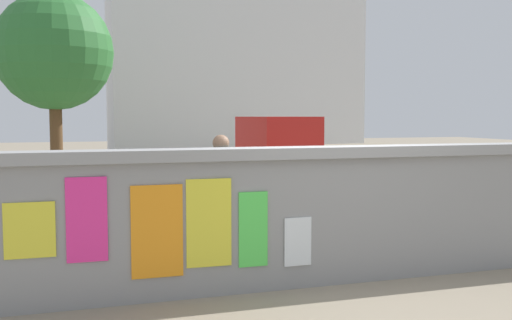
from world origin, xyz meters
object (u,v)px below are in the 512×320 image
at_px(bicycle_near, 81,231).
at_px(tree_roadside, 54,52).
at_px(auto_rickshaw_truck, 322,163).
at_px(person_walking, 221,183).
at_px(motorcycle, 103,193).

bearing_deg(bicycle_near, tree_roadside, 93.55).
bearing_deg(auto_rickshaw_truck, person_walking, -130.66).
bearing_deg(tree_roadside, bicycle_near, -86.45).
height_order(motorcycle, person_walking, person_walking).
relative_size(auto_rickshaw_truck, person_walking, 2.32).
bearing_deg(tree_roadside, auto_rickshaw_truck, -41.61).
bearing_deg(bicycle_near, person_walking, -15.95).
height_order(motorcycle, bicycle_near, bicycle_near).
bearing_deg(person_walking, bicycle_near, 164.05).
bearing_deg(auto_rickshaw_truck, bicycle_near, -148.03).
bearing_deg(tree_roadside, person_walking, -74.55).
xyz_separation_m(auto_rickshaw_truck, person_walking, (-2.98, -3.47, 0.09)).
xyz_separation_m(auto_rickshaw_truck, motorcycle, (-4.32, 0.02, -0.44)).
bearing_deg(person_walking, tree_roadside, 105.45).
relative_size(person_walking, tree_roadside, 0.33).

